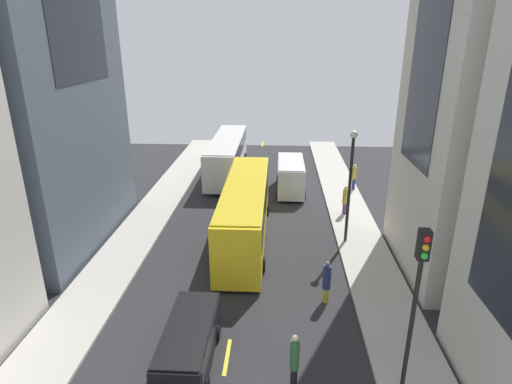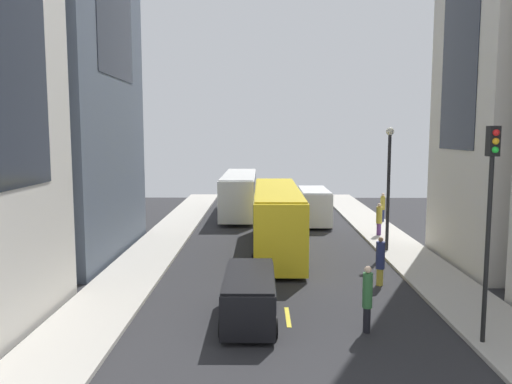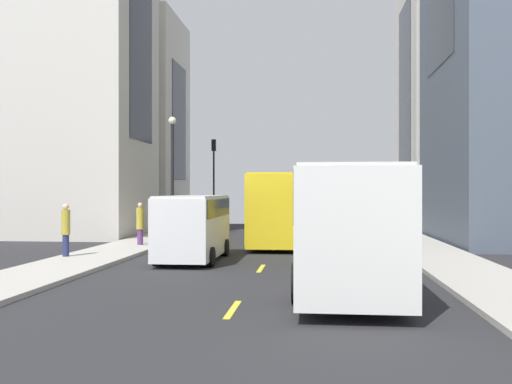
{
  "view_description": "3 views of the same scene",
  "coord_description": "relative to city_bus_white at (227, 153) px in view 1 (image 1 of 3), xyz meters",
  "views": [
    {
      "loc": [
        1.84,
        -27.1,
        11.75
      ],
      "look_at": [
        0.46,
        -1.51,
        2.3
      ],
      "focal_mm": 29.46,
      "sensor_mm": 36.0,
      "label": 1
    },
    {
      "loc": [
        -0.97,
        -31.67,
        6.58
      ],
      "look_at": [
        -1.29,
        0.2,
        2.92
      ],
      "focal_mm": 35.6,
      "sensor_mm": 36.0,
      "label": 2
    },
    {
      "loc": [
        -1.88,
        26.93,
        2.75
      ],
      "look_at": [
        0.87,
        0.37,
        2.72
      ],
      "focal_mm": 39.53,
      "sensor_mm": 36.0,
      "label": 3
    }
  ],
  "objects": [
    {
      "name": "lane_stripe_1",
      "position": [
        2.74,
        -23.39,
        -2.0
      ],
      "size": [
        0.16,
        2.0,
        0.01
      ],
      "primitive_type": "cube",
      "color": "yellow",
      "rests_on": "ground"
    },
    {
      "name": "ground_plane",
      "position": [
        2.74,
        -9.39,
        -2.01
      ],
      "size": [
        40.86,
        40.86,
        0.0
      ],
      "primitive_type": "plane",
      "color": "#28282B"
    },
    {
      "name": "delivery_van_white",
      "position": [
        5.62,
        -4.39,
        -0.5
      ],
      "size": [
        2.26,
        5.48,
        2.58
      ],
      "color": "white",
      "rests_on": "ground"
    },
    {
      "name": "lane_stripe_5",
      "position": [
        2.74,
        4.61,
        -2.0
      ],
      "size": [
        0.16,
        2.0,
        0.01
      ],
      "primitive_type": "cube",
      "color": "yellow",
      "rests_on": "ground"
    },
    {
      "name": "pedestrian_crossing_near",
      "position": [
        10.73,
        -4.02,
        -0.72
      ],
      "size": [
        0.34,
        0.34,
        2.11
      ],
      "rotation": [
        0.0,
        0.0,
        4.52
      ],
      "color": "navy",
      "rests_on": "ground"
    },
    {
      "name": "lane_stripe_6",
      "position": [
        2.74,
        11.61,
        -2.0
      ],
      "size": [
        0.16,
        2.0,
        0.01
      ],
      "primitive_type": "cube",
      "color": "yellow",
      "rests_on": "ground"
    },
    {
      "name": "sidewalk_east",
      "position": [
        9.71,
        -9.39,
        -1.93
      ],
      "size": [
        2.9,
        44.0,
        0.15
      ],
      "primitive_type": "cube",
      "color": "#B2ADA3",
      "rests_on": "ground"
    },
    {
      "name": "streetlamp_near",
      "position": [
        8.76,
        -13.31,
        2.32
      ],
      "size": [
        0.44,
        0.44,
        6.78
      ],
      "color": "black",
      "rests_on": "ground"
    },
    {
      "name": "traffic_light_near_corner",
      "position": [
        8.66,
        -25.87,
        2.71
      ],
      "size": [
        0.32,
        0.44,
        6.66
      ],
      "color": "black",
      "rests_on": "ground"
    },
    {
      "name": "pedestrian_crossing_mid",
      "position": [
        5.29,
        -24.78,
        -0.8
      ],
      "size": [
        0.33,
        0.33,
        2.26
      ],
      "rotation": [
        0.0,
        0.0,
        3.33
      ],
      "color": "black",
      "rests_on": "ground"
    },
    {
      "name": "city_bus_white",
      "position": [
        0.0,
        0.0,
        0.0
      ],
      "size": [
        2.8,
        12.21,
        3.35
      ],
      "color": "silver",
      "rests_on": "ground"
    },
    {
      "name": "lane_stripe_3",
      "position": [
        2.74,
        -9.39,
        -2.0
      ],
      "size": [
        0.16,
        2.0,
        0.01
      ],
      "primitive_type": "cube",
      "color": "yellow",
      "rests_on": "ground"
    },
    {
      "name": "pedestrian_walking_far",
      "position": [
        6.95,
        -19.49,
        -0.88
      ],
      "size": [
        0.38,
        0.38,
        2.15
      ],
      "rotation": [
        0.0,
        0.0,
        4.25
      ],
      "color": "gold",
      "rests_on": "ground"
    },
    {
      "name": "lane_stripe_2",
      "position": [
        2.74,
        -16.39,
        -2.0
      ],
      "size": [
        0.16,
        2.0,
        0.01
      ],
      "primitive_type": "cube",
      "color": "yellow",
      "rests_on": "ground"
    },
    {
      "name": "car_black_0",
      "position": [
        1.36,
        -23.77,
        -1.0
      ],
      "size": [
        1.92,
        4.64,
        1.71
      ],
      "color": "black",
      "rests_on": "ground"
    },
    {
      "name": "lane_stripe_4",
      "position": [
        2.74,
        -2.39,
        -2.0
      ],
      "size": [
        0.16,
        2.0,
        0.01
      ],
      "primitive_type": "cube",
      "color": "yellow",
      "rests_on": "ground"
    },
    {
      "name": "pedestrian_waiting_curb",
      "position": [
        9.29,
        -9.13,
        -0.78
      ],
      "size": [
        0.37,
        0.37,
        2.05
      ],
      "rotation": [
        0.0,
        0.0,
        1.47
      ],
      "color": "#593372",
      "rests_on": "ground"
    },
    {
      "name": "streetcar_yellow",
      "position": [
        2.66,
        -13.0,
        0.11
      ],
      "size": [
        2.7,
        12.37,
        3.59
      ],
      "color": "yellow",
      "rests_on": "ground"
    },
    {
      "name": "sidewalk_west",
      "position": [
        -4.24,
        -9.39,
        -1.93
      ],
      "size": [
        2.9,
        44.0,
        0.15
      ],
      "primitive_type": "cube",
      "color": "#B2ADA3",
      "rests_on": "ground"
    }
  ]
}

